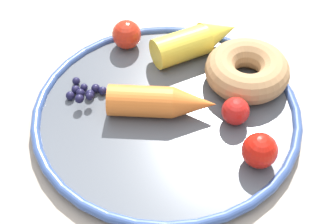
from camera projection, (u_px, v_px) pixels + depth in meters
The scene contains 9 objects.
dining_table at pixel (170, 150), 0.74m from camera, with size 1.14×0.79×0.77m.
plate at pixel (168, 114), 0.64m from camera, with size 0.34×0.34×0.02m.
carrot_orange at pixel (162, 102), 0.62m from camera, with size 0.14×0.06×0.04m.
carrot_yellow at pixel (195, 40), 0.70m from camera, with size 0.13×0.11×0.04m.
donut at pixel (247, 70), 0.66m from camera, with size 0.11×0.11×0.04m, color #AF8153.
blueberry_pile at pixel (85, 92), 0.65m from camera, with size 0.05×0.05×0.02m.
tomato_near at pixel (260, 151), 0.57m from camera, with size 0.04×0.04×0.04m, color red.
tomato_mid at pixel (236, 111), 0.62m from camera, with size 0.03×0.03×0.03m, color red.
tomato_far at pixel (127, 35), 0.71m from camera, with size 0.04×0.04×0.04m, color red.
Camera 1 is at (0.09, -0.45, 1.26)m, focal length 54.21 mm.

